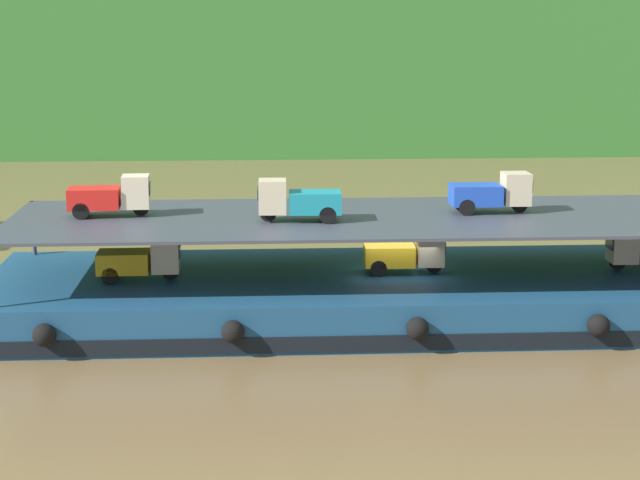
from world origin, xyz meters
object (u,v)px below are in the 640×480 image
mini_truck_lower_aft (406,253)px  mini_truck_upper_fore (492,193)px  cargo_barge (398,295)px  mini_truck_lower_stern (141,260)px  mini_truck_upper_mid (298,200)px  mini_truck_upper_stern (111,196)px

mini_truck_lower_aft → mini_truck_upper_fore: mini_truck_upper_fore is taller
mini_truck_upper_fore → cargo_barge: bearing=-171.3°
mini_truck_lower_aft → mini_truck_lower_stern: bearing=-176.9°
mini_truck_upper_mid → mini_truck_upper_fore: (6.73, 1.19, 0.00)m
mini_truck_lower_stern → mini_truck_upper_stern: bearing=135.9°
cargo_barge → mini_truck_lower_aft: (0.26, 0.09, 1.44)m
mini_truck_upper_mid → mini_truck_upper_fore: size_ratio=1.01×
mini_truck_lower_aft → mini_truck_upper_mid: size_ratio=1.00×
mini_truck_lower_aft → mini_truck_upper_mid: mini_truck_upper_mid is taller
cargo_barge → mini_truck_upper_mid: bearing=-168.7°
cargo_barge → mini_truck_upper_stern: bearing=176.5°
mini_truck_lower_stern → mini_truck_lower_aft: same height
mini_truck_upper_mid → cargo_barge: bearing=11.3°
mini_truck_upper_fore → mini_truck_upper_mid: bearing=-170.0°
cargo_barge → mini_truck_upper_mid: size_ratio=10.09×
mini_truck_lower_stern → mini_truck_upper_fore: size_ratio=1.00×
mini_truck_lower_aft → mini_truck_upper_fore: size_ratio=1.01×
mini_truck_upper_stern → mini_truck_upper_mid: 6.41m
cargo_barge → mini_truck_lower_aft: size_ratio=10.05×
mini_truck_lower_stern → mini_truck_upper_fore: 12.18m
mini_truck_upper_mid → mini_truck_upper_stern: bearing=168.4°
mini_truck_upper_stern → mini_truck_upper_mid: same height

